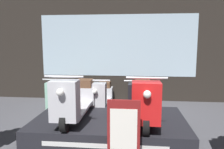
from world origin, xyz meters
name	(u,v)px	position (x,y,z in m)	size (l,w,h in m)	color
shop_wall_back	(117,44)	(0.00, 3.74, 1.60)	(7.85, 0.09, 3.20)	#28231E
display_platform	(110,125)	(0.05, 1.33, 0.14)	(2.67, 1.58, 0.29)	black
scooter_display_left	(76,99)	(-0.55, 1.31, 0.62)	(0.58, 1.78, 0.85)	black
scooter_display_right	(144,101)	(0.65, 1.31, 0.62)	(0.58, 1.78, 0.85)	black
scooter_backrow_0	(66,95)	(-1.19, 2.71, 0.34)	(0.58, 1.78, 0.85)	black
scooter_backrow_1	(101,96)	(-0.32, 2.71, 0.34)	(0.58, 1.78, 0.85)	black
scooter_backrow_2	(137,97)	(0.56, 2.71, 0.34)	(0.58, 1.78, 0.85)	black
price_sign_board	(124,134)	(0.35, 0.26, 0.46)	(0.42, 0.04, 0.90)	maroon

